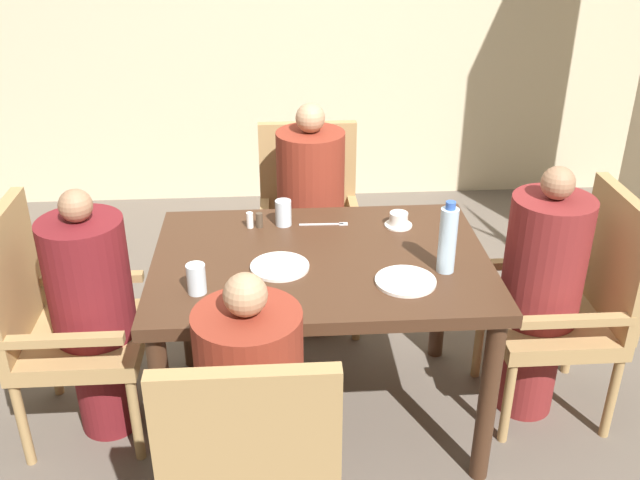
# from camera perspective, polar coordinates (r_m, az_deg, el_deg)

# --- Properties ---
(ground_plane) EXTENTS (16.00, 16.00, 0.00)m
(ground_plane) POSITION_cam_1_polar(r_m,az_deg,el_deg) (3.18, 0.06, -13.65)
(ground_plane) COLOR #60564C
(dining_table) EXTENTS (1.29, 0.91, 0.77)m
(dining_table) POSITION_cam_1_polar(r_m,az_deg,el_deg) (2.79, 0.06, -3.16)
(dining_table) COLOR #422819
(dining_table) RESTS_ON ground_plane
(chair_left_side) EXTENTS (0.49, 0.49, 0.99)m
(chair_left_side) POSITION_cam_1_polar(r_m,az_deg,el_deg) (2.99, -20.33, -5.92)
(chair_left_side) COLOR #A88451
(chair_left_side) RESTS_ON ground_plane
(diner_in_left_chair) EXTENTS (0.32, 0.32, 1.07)m
(diner_in_left_chair) POSITION_cam_1_polar(r_m,az_deg,el_deg) (2.94, -17.64, -5.57)
(diner_in_left_chair) COLOR maroon
(diner_in_left_chair) RESTS_ON ground_plane
(chair_far_side) EXTENTS (0.49, 0.49, 0.99)m
(chair_far_side) POSITION_cam_1_polar(r_m,az_deg,el_deg) (3.60, -0.85, 1.72)
(chair_far_side) COLOR #A88451
(chair_far_side) RESTS_ON ground_plane
(diner_in_far_chair) EXTENTS (0.32, 0.32, 1.17)m
(diner_in_far_chair) POSITION_cam_1_polar(r_m,az_deg,el_deg) (3.44, -0.73, 1.74)
(diner_in_far_chair) COLOR maroon
(diner_in_far_chair) RESTS_ON ground_plane
(chair_right_side) EXTENTS (0.49, 0.49, 0.99)m
(chair_right_side) POSITION_cam_1_polar(r_m,az_deg,el_deg) (3.10, 19.64, -4.54)
(chair_right_side) COLOR #A88451
(chair_right_side) RESTS_ON ground_plane
(diner_in_right_chair) EXTENTS (0.32, 0.32, 1.12)m
(diner_in_right_chair) POSITION_cam_1_polar(r_m,az_deg,el_deg) (3.02, 17.20, -4.02)
(diner_in_right_chair) COLOR maroon
(diner_in_right_chair) RESTS_ON ground_plane
(chair_near_corner) EXTENTS (0.49, 0.49, 0.99)m
(chair_near_corner) POSITION_cam_1_polar(r_m,az_deg,el_deg) (2.19, -5.44, -17.79)
(chair_near_corner) COLOR #A88451
(chair_near_corner) RESTS_ON ground_plane
(diner_in_near_chair) EXTENTS (0.32, 0.32, 1.10)m
(diner_in_near_chair) POSITION_cam_1_polar(r_m,az_deg,el_deg) (2.28, -5.41, -14.56)
(diner_in_near_chair) COLOR maroon
(diner_in_near_chair) RESTS_ON ground_plane
(plate_main_left) EXTENTS (0.22, 0.22, 0.01)m
(plate_main_left) POSITION_cam_1_polar(r_m,az_deg,el_deg) (2.59, 6.86, -3.28)
(plate_main_left) COLOR white
(plate_main_left) RESTS_ON dining_table
(plate_main_right) EXTENTS (0.22, 0.22, 0.01)m
(plate_main_right) POSITION_cam_1_polar(r_m,az_deg,el_deg) (2.67, -3.24, -2.14)
(plate_main_right) COLOR white
(plate_main_right) RESTS_ON dining_table
(teacup_with_saucer) EXTENTS (0.12, 0.12, 0.06)m
(teacup_with_saucer) POSITION_cam_1_polar(r_m,az_deg,el_deg) (2.99, 6.30, 1.58)
(teacup_with_saucer) COLOR white
(teacup_with_saucer) RESTS_ON dining_table
(water_bottle) EXTENTS (0.07, 0.07, 0.28)m
(water_bottle) POSITION_cam_1_polar(r_m,az_deg,el_deg) (2.63, 10.18, 0.06)
(water_bottle) COLOR silver
(water_bottle) RESTS_ON dining_table
(glass_tall_near) EXTENTS (0.07, 0.07, 0.11)m
(glass_tall_near) POSITION_cam_1_polar(r_m,az_deg,el_deg) (2.98, -2.95, 2.19)
(glass_tall_near) COLOR silver
(glass_tall_near) RESTS_ON dining_table
(glass_tall_mid) EXTENTS (0.07, 0.07, 0.11)m
(glass_tall_mid) POSITION_cam_1_polar(r_m,az_deg,el_deg) (2.52, -9.87, -3.08)
(glass_tall_mid) COLOR silver
(glass_tall_mid) RESTS_ON dining_table
(salt_shaker) EXTENTS (0.03, 0.03, 0.07)m
(salt_shaker) POSITION_cam_1_polar(r_m,az_deg,el_deg) (2.97, -5.63, 1.59)
(salt_shaker) COLOR white
(salt_shaker) RESTS_ON dining_table
(pepper_shaker) EXTENTS (0.03, 0.03, 0.06)m
(pepper_shaker) POSITION_cam_1_polar(r_m,az_deg,el_deg) (2.97, -4.88, 1.59)
(pepper_shaker) COLOR #4C3D2D
(pepper_shaker) RESTS_ON dining_table
(fork_beside_plate) EXTENTS (0.21, 0.02, 0.00)m
(fork_beside_plate) POSITION_cam_1_polar(r_m,az_deg,el_deg) (2.99, 0.70, 1.28)
(fork_beside_plate) COLOR silver
(fork_beside_plate) RESTS_ON dining_table
(knife_beside_plate) EXTENTS (0.21, 0.09, 0.00)m
(knife_beside_plate) POSITION_cam_1_polar(r_m,az_deg,el_deg) (2.48, -5.91, -4.78)
(knife_beside_plate) COLOR silver
(knife_beside_plate) RESTS_ON dining_table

